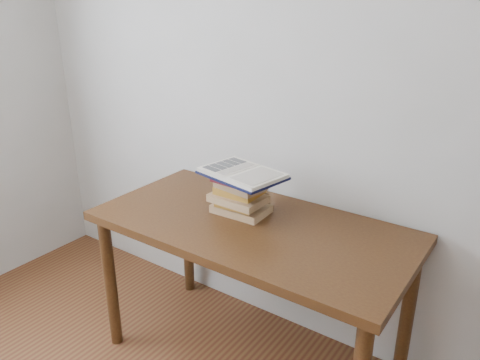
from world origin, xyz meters
The scene contains 3 objects.
desk centered at (0.00, 1.38, 0.66)m, with size 1.41×0.71×0.76m.
book_stack centered at (-0.10, 1.43, 0.85)m, with size 0.25×0.20×0.19m.
open_book centered at (-0.08, 1.42, 0.96)m, with size 0.40×0.31×0.03m.
Camera 1 is at (1.02, -0.17, 1.68)m, focal length 35.00 mm.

